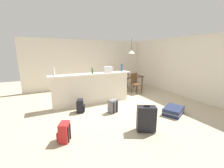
{
  "coord_description": "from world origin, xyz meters",
  "views": [
    {
      "loc": [
        -2.37,
        -4.53,
        1.89
      ],
      "look_at": [
        0.08,
        0.57,
        0.63
      ],
      "focal_mm": 23.34,
      "sensor_mm": 36.0,
      "label": 1
    }
  ],
  "objects_px": {
    "dining_chair_near_partition": "(135,82)",
    "backpack_red": "(64,132)",
    "grocery_bag": "(108,70)",
    "backpack_grey": "(113,106)",
    "bottle_green": "(92,71)",
    "dining_table": "(130,78)",
    "backpack_black": "(81,106)",
    "bottle_clear": "(54,72)",
    "pendant_lamp": "(131,52)",
    "dining_chair_far_side": "(124,78)",
    "suitcase_upright_black": "(146,118)",
    "suitcase_flat_navy": "(173,111)",
    "bottle_blue": "(122,67)"
  },
  "relations": [
    {
      "from": "dining_chair_near_partition",
      "to": "backpack_red",
      "type": "xyz_separation_m",
      "value": [
        -3.51,
        -2.45,
        -0.31
      ]
    },
    {
      "from": "grocery_bag",
      "to": "backpack_grey",
      "type": "height_order",
      "value": "grocery_bag"
    },
    {
      "from": "bottle_blue",
      "to": "dining_chair_near_partition",
      "type": "height_order",
      "value": "bottle_blue"
    },
    {
      "from": "suitcase_flat_navy",
      "to": "pendant_lamp",
      "type": "bearing_deg",
      "value": 83.84
    },
    {
      "from": "suitcase_flat_navy",
      "to": "backpack_grey",
      "type": "height_order",
      "value": "backpack_grey"
    },
    {
      "from": "pendant_lamp",
      "to": "backpack_black",
      "type": "height_order",
      "value": "pendant_lamp"
    },
    {
      "from": "bottle_green",
      "to": "dining_chair_far_side",
      "type": "xyz_separation_m",
      "value": [
        2.28,
        1.7,
        -0.72
      ]
    },
    {
      "from": "bottle_clear",
      "to": "dining_table",
      "type": "bearing_deg",
      "value": 16.23
    },
    {
      "from": "dining_chair_far_side",
      "to": "backpack_red",
      "type": "distance_m",
      "value": 5.05
    },
    {
      "from": "backpack_red",
      "to": "bottle_blue",
      "type": "bearing_deg",
      "value": 38.64
    },
    {
      "from": "dining_chair_far_side",
      "to": "suitcase_upright_black",
      "type": "bearing_deg",
      "value": -113.31
    },
    {
      "from": "dining_table",
      "to": "dining_chair_near_partition",
      "type": "bearing_deg",
      "value": -93.66
    },
    {
      "from": "grocery_bag",
      "to": "backpack_black",
      "type": "xyz_separation_m",
      "value": [
        -1.21,
        -0.51,
        -1.04
      ]
    },
    {
      "from": "bottle_clear",
      "to": "pendant_lamp",
      "type": "height_order",
      "value": "pendant_lamp"
    },
    {
      "from": "dining_table",
      "to": "dining_chair_near_partition",
      "type": "distance_m",
      "value": 0.55
    },
    {
      "from": "grocery_bag",
      "to": "backpack_grey",
      "type": "relative_size",
      "value": 0.62
    },
    {
      "from": "pendant_lamp",
      "to": "backpack_black",
      "type": "relative_size",
      "value": 1.75
    },
    {
      "from": "suitcase_flat_navy",
      "to": "suitcase_upright_black",
      "type": "distance_m",
      "value": 1.48
    },
    {
      "from": "backpack_black",
      "to": "suitcase_flat_navy",
      "type": "bearing_deg",
      "value": -28.8
    },
    {
      "from": "bottle_green",
      "to": "dining_table",
      "type": "distance_m",
      "value": 2.6
    },
    {
      "from": "grocery_bag",
      "to": "suitcase_upright_black",
      "type": "relative_size",
      "value": 0.39
    },
    {
      "from": "bottle_green",
      "to": "dining_chair_far_side",
      "type": "bearing_deg",
      "value": 36.66
    },
    {
      "from": "dining_chair_near_partition",
      "to": "pendant_lamp",
      "type": "height_order",
      "value": "pendant_lamp"
    },
    {
      "from": "dining_table",
      "to": "pendant_lamp",
      "type": "xyz_separation_m",
      "value": [
        0.0,
        -0.07,
        1.23
      ]
    },
    {
      "from": "bottle_clear",
      "to": "suitcase_upright_black",
      "type": "xyz_separation_m",
      "value": [
        1.81,
        -2.39,
        -0.94
      ]
    },
    {
      "from": "dining_chair_near_partition",
      "to": "backpack_red",
      "type": "bearing_deg",
      "value": -145.16
    },
    {
      "from": "bottle_green",
      "to": "grocery_bag",
      "type": "height_order",
      "value": "grocery_bag"
    },
    {
      "from": "dining_chair_near_partition",
      "to": "bottle_blue",
      "type": "bearing_deg",
      "value": -157.02
    },
    {
      "from": "backpack_red",
      "to": "dining_table",
      "type": "bearing_deg",
      "value": 40.01
    },
    {
      "from": "dining_chair_near_partition",
      "to": "backpack_red",
      "type": "height_order",
      "value": "dining_chair_near_partition"
    },
    {
      "from": "bottle_green",
      "to": "suitcase_upright_black",
      "type": "xyz_separation_m",
      "value": [
        0.56,
        -2.31,
        -0.91
      ]
    },
    {
      "from": "bottle_green",
      "to": "backpack_grey",
      "type": "height_order",
      "value": "bottle_green"
    },
    {
      "from": "bottle_clear",
      "to": "bottle_blue",
      "type": "height_order",
      "value": "bottle_blue"
    },
    {
      "from": "backpack_red",
      "to": "backpack_grey",
      "type": "bearing_deg",
      "value": 29.56
    },
    {
      "from": "backpack_black",
      "to": "backpack_grey",
      "type": "bearing_deg",
      "value": -27.19
    },
    {
      "from": "dining_chair_near_partition",
      "to": "backpack_black",
      "type": "bearing_deg",
      "value": -159.34
    },
    {
      "from": "bottle_green",
      "to": "dining_table",
      "type": "height_order",
      "value": "bottle_green"
    },
    {
      "from": "bottle_green",
      "to": "grocery_bag",
      "type": "relative_size",
      "value": 0.79
    },
    {
      "from": "dining_chair_far_side",
      "to": "pendant_lamp",
      "type": "relative_size",
      "value": 1.26
    },
    {
      "from": "dining_table",
      "to": "dining_chair_far_side",
      "type": "distance_m",
      "value": 0.6
    },
    {
      "from": "dining_chair_near_partition",
      "to": "backpack_grey",
      "type": "height_order",
      "value": "dining_chair_near_partition"
    },
    {
      "from": "dining_chair_far_side",
      "to": "backpack_grey",
      "type": "bearing_deg",
      "value": -126.35
    },
    {
      "from": "backpack_black",
      "to": "bottle_green",
      "type": "bearing_deg",
      "value": 39.67
    },
    {
      "from": "suitcase_flat_navy",
      "to": "bottle_clear",
      "type": "bearing_deg",
      "value": 148.47
    },
    {
      "from": "backpack_grey",
      "to": "backpack_black",
      "type": "relative_size",
      "value": 1.0
    },
    {
      "from": "backpack_grey",
      "to": "bottle_green",
      "type": "bearing_deg",
      "value": 108.98
    },
    {
      "from": "suitcase_upright_black",
      "to": "dining_chair_near_partition",
      "type": "bearing_deg",
      "value": 59.79
    },
    {
      "from": "bottle_clear",
      "to": "backpack_black",
      "type": "distance_m",
      "value": 1.38
    },
    {
      "from": "bottle_clear",
      "to": "backpack_red",
      "type": "height_order",
      "value": "bottle_clear"
    },
    {
      "from": "dining_table",
      "to": "backpack_black",
      "type": "bearing_deg",
      "value": -150.79
    }
  ]
}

